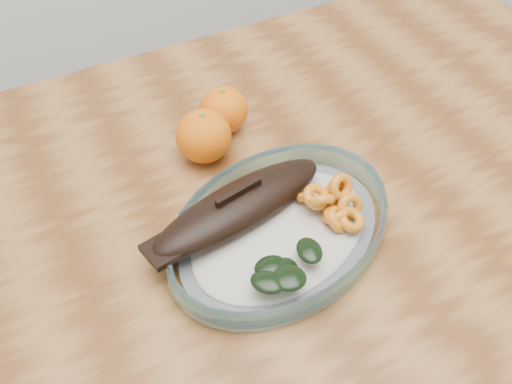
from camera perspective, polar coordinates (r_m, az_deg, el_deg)
dining_table at (r=0.82m, az=0.64°, el=-7.61°), size 1.20×0.80×0.75m
plated_meal at (r=0.72m, az=2.00°, el=-3.10°), size 0.66×0.66×0.08m
orange_left at (r=0.81m, az=-4.69°, el=4.98°), size 0.07×0.07×0.07m
orange_right at (r=0.85m, az=-2.90°, el=7.31°), size 0.06×0.06×0.06m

